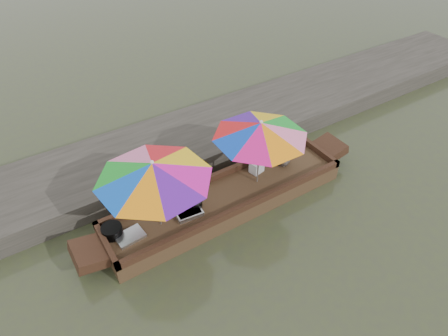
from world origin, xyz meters
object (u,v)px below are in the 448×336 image
umbrella_bow (157,194)px  umbrella_stern (259,153)px  cooking_pot (112,231)px  tray_scallop (130,236)px  tray_crayfish (189,213)px  vendor (285,144)px  charcoal_grill (194,203)px  boat_hull (227,201)px  supply_bag (257,167)px

umbrella_bow → umbrella_stern: bearing=0.0°
cooking_pot → tray_scallop: 0.35m
tray_crayfish → vendor: 2.63m
charcoal_grill → umbrella_bow: bearing=-173.3°
umbrella_bow → umbrella_stern: (2.28, 0.00, 0.00)m
charcoal_grill → vendor: 2.42m
charcoal_grill → umbrella_bow: 1.04m
boat_hull → tray_scallop: bearing=-180.0°
vendor → umbrella_stern: (-0.86, -0.20, 0.24)m
supply_bag → umbrella_stern: size_ratio=0.15×
tray_crayfish → umbrella_bow: bearing=173.4°
tray_scallop → boat_hull: bearing=0.0°
charcoal_grill → umbrella_stern: size_ratio=0.18×
tray_scallop → supply_bag: size_ratio=1.85×
boat_hull → tray_scallop: tray_scallop is taller
cooking_pot → umbrella_stern: 3.24m
boat_hull → vendor: 1.80m
boat_hull → cooking_pot: bearing=174.4°
vendor → tray_scallop: bearing=-38.3°
charcoal_grill → umbrella_stern: bearing=-3.4°
supply_bag → vendor: bearing=-6.3°
charcoal_grill → umbrella_stern: (1.51, -0.09, 0.69)m
tray_scallop → vendor: size_ratio=0.49×
tray_crayfish → umbrella_bow: 0.93m
boat_hull → umbrella_bow: size_ratio=2.50×
charcoal_grill → supply_bag: supply_bag is taller
tray_crayfish → cooking_pot: bearing=168.2°
tray_crayfish → boat_hull: bearing=4.1°
tray_scallop → umbrella_bow: size_ratio=0.25×
boat_hull → umbrella_stern: size_ratio=2.73×
supply_bag → cooking_pot: bearing=-179.4°
boat_hull → charcoal_grill: 0.78m
tray_crayfish → umbrella_stern: bearing=2.2°
boat_hull → cooking_pot: (-2.38, 0.23, 0.28)m
cooking_pot → umbrella_stern: size_ratio=0.20×
cooking_pot → umbrella_bow: umbrella_bow is taller
tray_scallop → charcoal_grill: 1.41m
boat_hull → supply_bag: (0.96, 0.27, 0.30)m
vendor → umbrella_bow: 3.16m
charcoal_grill → cooking_pot: bearing=175.0°
supply_bag → umbrella_bow: umbrella_bow is taller
tray_scallop → charcoal_grill: size_ratio=1.51×
supply_bag → umbrella_bow: size_ratio=0.13×
supply_bag → charcoal_grill: bearing=-173.9°
cooking_pot → tray_crayfish: 1.48m
cooking_pot → umbrella_bow: bearing=-15.0°
supply_bag → boat_hull: bearing=-164.3°
tray_scallop → umbrella_bow: bearing=0.1°
boat_hull → supply_bag: bearing=15.7°
cooking_pot → supply_bag: (3.34, 0.04, 0.03)m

